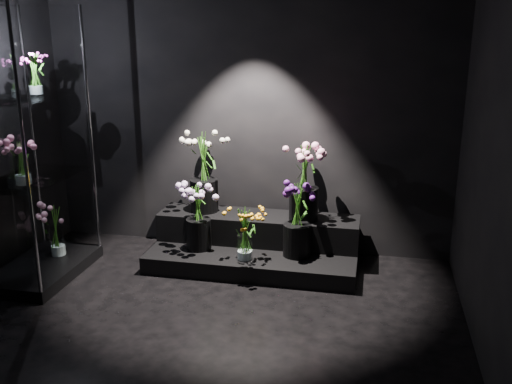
# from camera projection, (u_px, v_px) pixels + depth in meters

# --- Properties ---
(floor) EXTENTS (4.00, 4.00, 0.00)m
(floor) POSITION_uv_depth(u_px,v_px,m) (184.00, 348.00, 4.02)
(floor) COLOR black
(floor) RESTS_ON ground
(wall_back) EXTENTS (4.00, 0.00, 4.00)m
(wall_back) POSITION_uv_depth(u_px,v_px,m) (246.00, 110.00, 5.50)
(wall_back) COLOR black
(wall_back) RESTS_ON floor
(wall_right) EXTENTS (0.00, 4.00, 4.00)m
(wall_right) POSITION_uv_depth(u_px,v_px,m) (512.00, 170.00, 3.23)
(wall_right) COLOR black
(wall_right) RESTS_ON floor
(display_riser) EXTENTS (1.93, 0.86, 0.43)m
(display_riser) POSITION_uv_depth(u_px,v_px,m) (256.00, 244.00, 5.45)
(display_riser) COLOR black
(display_riser) RESTS_ON floor
(display_case) EXTENTS (0.64, 1.07, 2.36)m
(display_case) POSITION_uv_depth(u_px,v_px,m) (29.00, 148.00, 4.87)
(display_case) COLOR black
(display_case) RESTS_ON floor
(bouquet_orange_bells) EXTENTS (0.34, 0.34, 0.48)m
(bouquet_orange_bells) POSITION_uv_depth(u_px,v_px,m) (245.00, 233.00, 5.06)
(bouquet_orange_bells) COLOR white
(bouquet_orange_bells) RESTS_ON display_riser
(bouquet_lilac) EXTENTS (0.38, 0.38, 0.62)m
(bouquet_lilac) POSITION_uv_depth(u_px,v_px,m) (198.00, 212.00, 5.28)
(bouquet_lilac) COLOR black
(bouquet_lilac) RESTS_ON display_riser
(bouquet_purple) EXTENTS (0.39, 0.39, 0.67)m
(bouquet_purple) POSITION_uv_depth(u_px,v_px,m) (297.00, 218.00, 5.12)
(bouquet_purple) COLOR black
(bouquet_purple) RESTS_ON display_riser
(bouquet_cream_roses) EXTENTS (0.43, 0.43, 0.77)m
(bouquet_cream_roses) POSITION_uv_depth(u_px,v_px,m) (203.00, 168.00, 5.49)
(bouquet_cream_roses) COLOR black
(bouquet_cream_roses) RESTS_ON display_riser
(bouquet_pink_roses) EXTENTS (0.37, 0.37, 0.75)m
(bouquet_pink_roses) POSITION_uv_depth(u_px,v_px,m) (304.00, 177.00, 5.25)
(bouquet_pink_roses) COLOR black
(bouquet_pink_roses) RESTS_ON display_riser
(bouquet_case_pink) EXTENTS (0.34, 0.34, 0.39)m
(bouquet_case_pink) POSITION_uv_depth(u_px,v_px,m) (21.00, 160.00, 4.66)
(bouquet_case_pink) COLOR white
(bouquet_case_pink) RESTS_ON display_case
(bouquet_case_magenta) EXTENTS (0.23, 0.23, 0.35)m
(bouquet_case_magenta) POSITION_uv_depth(u_px,v_px,m) (34.00, 72.00, 4.84)
(bouquet_case_magenta) COLOR white
(bouquet_case_magenta) RESTS_ON display_case
(bouquet_case_base_pink) EXTENTS (0.41, 0.41, 0.48)m
(bouquet_case_base_pink) POSITION_uv_depth(u_px,v_px,m) (56.00, 229.00, 5.29)
(bouquet_case_base_pink) COLOR white
(bouquet_case_base_pink) RESTS_ON display_case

